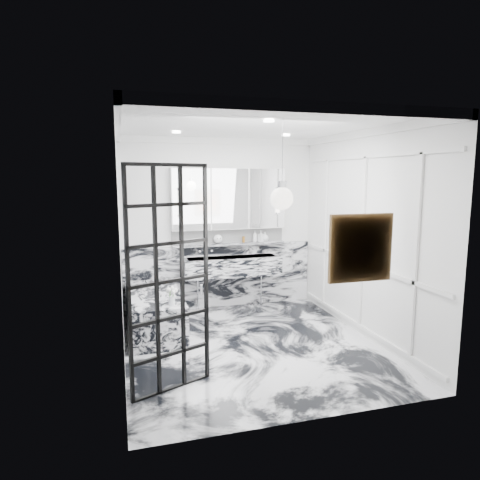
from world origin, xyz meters
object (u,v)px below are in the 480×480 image
object	(u,v)px
crittall_door	(170,281)
trough_sink	(232,266)
mirror_cabinet	(229,199)
bathtub	(154,312)

from	to	relation	value
crittall_door	trough_sink	bearing A→B (deg)	39.10
crittall_door	mirror_cabinet	size ratio (longest dim) A/B	1.21
crittall_door	bathtub	bearing A→B (deg)	68.24
trough_sink	bathtub	xyz separation A→B (m)	(-1.33, -0.66, -0.45)
mirror_cabinet	bathtub	distance (m)	2.20
crittall_door	bathtub	size ratio (longest dim) A/B	1.39
mirror_cabinet	bathtub	world-z (taller)	mirror_cabinet
trough_sink	mirror_cabinet	distance (m)	1.10
crittall_door	trough_sink	world-z (taller)	crittall_door
crittall_door	mirror_cabinet	bearing A→B (deg)	40.67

